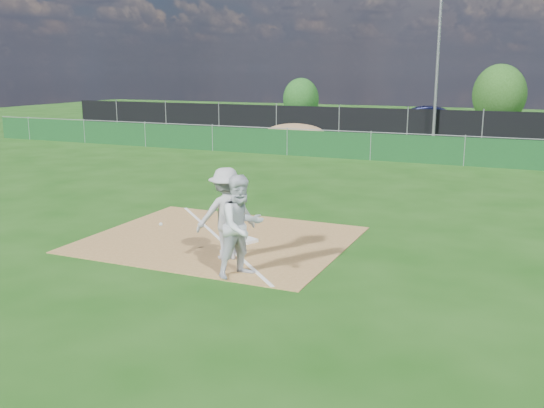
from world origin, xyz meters
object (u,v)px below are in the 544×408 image
Objects in this scene: first_base at (248,240)px; car_mid at (437,120)px; tree_left at (301,99)px; light_pole at (437,68)px; car_left at (312,117)px; tree_mid at (499,94)px; runner at (241,226)px; play_at_first at (226,214)px; car_right at (485,125)px.

first_base is 0.07× the size of car_mid.
light_pole is at bearing -41.39° from tree_left.
car_left is (-8.65, 4.34, -3.19)m from light_pole.
runner is at bearing -93.86° from tree_mid.
car_mid is (-0.67, 5.36, -3.16)m from light_pole.
runner reaches higher than car_left.
play_at_first is at bearing -71.50° from tree_left.
tree_mid is at bearing 84.77° from play_at_first.
light_pole reaches higher than car_right.
car_mid is at bearing 55.22° from car_right.
tree_left is at bearing 108.50° from play_at_first.
car_mid is at bearing 89.80° from first_base.
play_at_first is 0.50× the size of tree_mid.
first_base is 0.17× the size of runner.
tree_left is at bearing 51.33° from car_right.
tree_mid is at bearing 25.53° from runner.
car_mid is 7.17m from tree_mid.
first_base is at bearing -95.66° from tree_mid.
play_at_first reaches higher than car_left.
play_at_first is at bearing -95.23° from tree_mid.
car_mid is 1.53× the size of tree_left.
light_pole is 12.03m from tree_mid.
car_right is (2.97, 27.27, -0.28)m from play_at_first.
tree_mid is (0.20, 7.32, 1.50)m from car_right.
first_base is at bearing -176.72° from car_left.
light_pole is 1.85× the size of tree_mid.
car_right is at bearing 24.93° from runner.
runner is 0.43× the size of car_left.
car_mid is (-0.04, 28.33, -0.16)m from play_at_first.
play_at_first is at bearing -177.23° from car_left.
car_right is (10.99, -0.03, -0.09)m from car_left.
car_left is at bearing 106.89° from first_base.
runner is 28.18m from car_right.
runner is at bearing -89.65° from light_pole.
runner is 29.17m from car_mid.
light_pole is at bearing 88.43° from play_at_first.
car_mid reaches higher than car_right.
car_right is at bearing 83.19° from first_base.
light_pole is at bearing -102.31° from tree_mid.
car_right is 7.47m from tree_mid.
first_base is at bearing -71.00° from tree_left.
car_left is (-8.02, 27.30, -0.19)m from play_at_first.
light_pole reaches higher than car_left.
car_mid is (-0.81, 29.16, -0.17)m from runner.
play_at_first is at bearing 72.40° from runner.
tree_left is at bearing 48.64° from runner.
car_mid is at bearing 97.09° from light_pole.
light_pole reaches higher than tree_mid.
light_pole reaches higher than play_at_first.
car_left is 0.96× the size of car_right.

